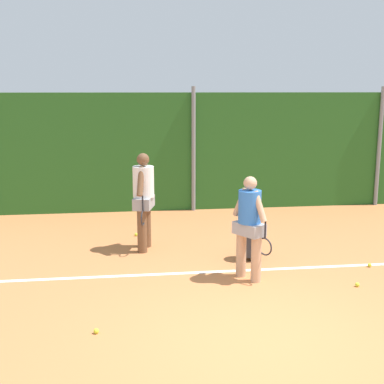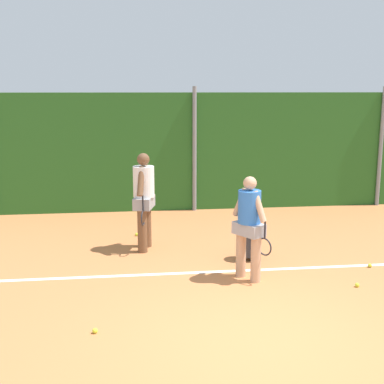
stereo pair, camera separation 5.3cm
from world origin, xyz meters
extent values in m
plane|color=#C67542|center=(0.00, 2.05, 0.00)|extent=(27.30, 27.30, 0.00)
cube|color=#286023|center=(0.00, 6.95, 1.44)|extent=(16.59, 0.25, 2.88)
cylinder|color=gray|center=(0.00, 6.77, 1.51)|extent=(0.10, 0.10, 3.03)
cylinder|color=gray|center=(4.78, 6.77, 1.51)|extent=(0.10, 0.10, 3.03)
cube|color=white|center=(0.00, 2.37, 0.00)|extent=(12.12, 0.10, 0.01)
cylinder|color=tan|center=(0.16, 2.14, 0.36)|extent=(0.16, 0.16, 0.72)
cylinder|color=tan|center=(0.34, 1.87, 0.36)|extent=(0.16, 0.16, 0.72)
cube|color=#99999E|center=(0.25, 2.01, 0.82)|extent=(0.50, 0.56, 0.19)
cylinder|color=blue|center=(0.25, 2.01, 1.17)|extent=(0.35, 0.35, 0.51)
sphere|color=tan|center=(0.25, 2.01, 1.54)|extent=(0.21, 0.21, 0.21)
cylinder|color=tan|center=(0.14, 2.18, 1.21)|extent=(0.21, 0.26, 0.49)
cylinder|color=tan|center=(0.36, 1.84, 1.21)|extent=(0.21, 0.26, 0.49)
cylinder|color=black|center=(0.45, 1.80, 0.86)|extent=(0.03, 0.03, 0.28)
torus|color=#26262B|center=(0.45, 1.80, 0.59)|extent=(0.18, 0.25, 0.28)
cylinder|color=brown|center=(-1.28, 3.92, 0.40)|extent=(0.18, 0.18, 0.80)
cylinder|color=brown|center=(-1.37, 3.58, 0.40)|extent=(0.18, 0.18, 0.80)
cube|color=#99999E|center=(-1.32, 3.75, 0.90)|extent=(0.44, 0.59, 0.21)
cylinder|color=white|center=(-1.32, 3.75, 1.29)|extent=(0.39, 0.39, 0.57)
sphere|color=brown|center=(-1.32, 3.75, 1.70)|extent=(0.23, 0.23, 0.23)
cylinder|color=brown|center=(-1.27, 3.96, 1.34)|extent=(0.16, 0.31, 0.54)
cylinder|color=brown|center=(-1.38, 3.53, 1.34)|extent=(0.16, 0.31, 0.54)
cylinder|color=black|center=(-1.35, 3.44, 0.95)|extent=(0.03, 0.03, 0.28)
torus|color=#26262B|center=(-1.35, 3.44, 0.68)|extent=(0.10, 0.28, 0.28)
cylinder|color=#2D2D33|center=(0.48, 2.93, 0.29)|extent=(0.36, 0.36, 0.42)
cylinder|color=#2D2D33|center=(0.61, 2.93, 0.04)|extent=(0.02, 0.02, 0.08)
cylinder|color=#2D2D33|center=(0.36, 2.93, 0.04)|extent=(0.02, 0.02, 0.08)
cylinder|color=#2D2D33|center=(0.48, 3.05, 0.04)|extent=(0.02, 0.02, 0.08)
sphere|color=#CCDB33|center=(0.52, 2.96, 0.48)|extent=(0.07, 0.07, 0.07)
sphere|color=#CCDB33|center=(0.43, 2.91, 0.48)|extent=(0.07, 0.07, 0.07)
sphere|color=#CCDB33|center=(0.89, 4.16, 0.03)|extent=(0.07, 0.07, 0.07)
sphere|color=#CCDB33|center=(-1.47, 4.65, 0.03)|extent=(0.07, 0.07, 0.07)
sphere|color=#CCDB33|center=(-2.04, 0.42, 0.03)|extent=(0.07, 0.07, 0.07)
sphere|color=#CCDB33|center=(1.83, 1.46, 0.03)|extent=(0.07, 0.07, 0.07)
sphere|color=#CCDB33|center=(2.42, 2.28, 0.03)|extent=(0.07, 0.07, 0.07)
camera|label=1|loc=(-1.61, -5.50, 2.95)|focal=47.77mm
camera|label=2|loc=(-1.55, -5.51, 2.95)|focal=47.77mm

